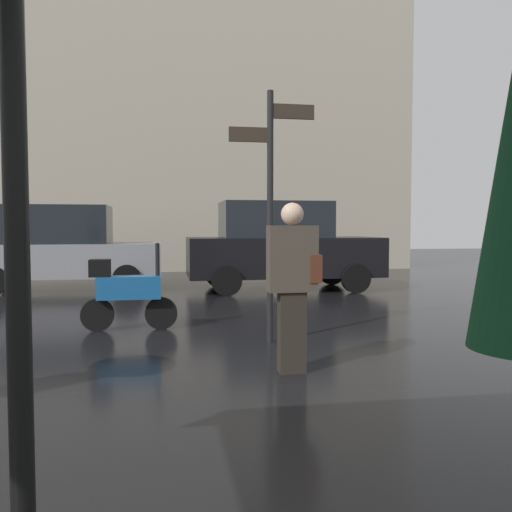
{
  "coord_description": "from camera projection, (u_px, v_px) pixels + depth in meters",
  "views": [
    {
      "loc": [
        0.92,
        -2.66,
        1.47
      ],
      "look_at": [
        2.16,
        4.47,
        1.07
      ],
      "focal_mm": 38.11,
      "sensor_mm": 36.0,
      "label": 1
    }
  ],
  "objects": [
    {
      "name": "pedestrian_with_bag",
      "position": [
        293.0,
        277.0,
        5.43
      ],
      "size": [
        0.52,
        0.24,
        1.71
      ],
      "rotation": [
        0.0,
        0.0,
        1.55
      ],
      "color": "#2A241E",
      "rests_on": "ground"
    },
    {
      "name": "parked_scooter",
      "position": [
        126.0,
        291.0,
        7.65
      ],
      "size": [
        1.34,
        0.32,
        1.23
      ],
      "rotation": [
        0.0,
        0.0,
        0.36
      ],
      "color": "black",
      "rests_on": "ground"
    },
    {
      "name": "parked_car_left",
      "position": [
        281.0,
        246.0,
        12.5
      ],
      "size": [
        4.4,
        1.91,
        2.03
      ],
      "rotation": [
        0.0,
        0.0,
        -0.06
      ],
      "color": "black",
      "rests_on": "ground"
    },
    {
      "name": "parked_car_right",
      "position": [
        64.0,
        248.0,
        12.52
      ],
      "size": [
        4.25,
        1.92,
        1.94
      ],
      "rotation": [
        0.0,
        0.0,
        3.17
      ],
      "color": "gray",
      "rests_on": "ground"
    },
    {
      "name": "street_signpost",
      "position": [
        271.0,
        192.0,
        6.8
      ],
      "size": [
        1.08,
        0.08,
        3.15
      ],
      "color": "black",
      "rests_on": "ground"
    },
    {
      "name": "building_block",
      "position": [
        132.0,
        47.0,
        18.3
      ],
      "size": [
        18.84,
        3.07,
        15.05
      ],
      "primitive_type": "cube",
      "color": "#B2A893",
      "rests_on": "ground"
    }
  ]
}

